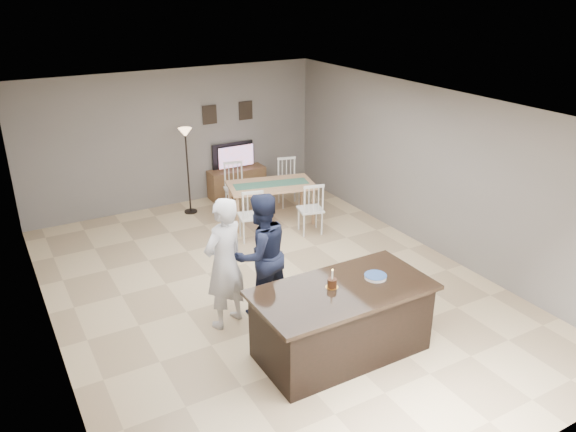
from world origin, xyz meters
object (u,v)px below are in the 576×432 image
woman (224,263)px  television (235,156)px  birthday_cake (332,283)px  floor_lamp (186,148)px  dining_table (271,191)px  man (261,254)px  kitchen_island (342,320)px  tv_console (237,182)px  plate_stack (375,276)px

woman → television: bearing=-137.6°
television → birthday_cake: size_ratio=3.81×
floor_lamp → dining_table: bearing=-45.0°
man → floor_lamp: 3.91m
dining_table → floor_lamp: size_ratio=1.23×
kitchen_island → dining_table: dining_table is taller
tv_console → plate_stack: bearing=-97.4°
dining_table → plate_stack: bearing=-86.3°
dining_table → tv_console: bearing=103.4°
man → birthday_cake: 1.29m
television → dining_table: size_ratio=0.44×
tv_console → television: (0.00, 0.07, 0.56)m
tv_console → birthday_cake: (-1.30, -5.48, 0.66)m
tv_console → woman: woman is taller
plate_stack → tv_console: bearing=82.6°
tv_console → plate_stack: size_ratio=4.39×
kitchen_island → woman: woman is taller
man → floor_lamp: bearing=-101.8°
television → dining_table: television is taller
birthday_cake → floor_lamp: size_ratio=0.14×
kitchen_island → birthday_cake: birthday_cake is taller
woman → plate_stack: 1.92m
dining_table → floor_lamp: 1.81m
kitchen_island → woman: size_ratio=1.20×
tv_console → television: bearing=90.0°
birthday_cake → plate_stack: birthday_cake is taller
kitchen_island → birthday_cake: bearing=138.6°
plate_stack → floor_lamp: (-0.47, 5.19, 0.39)m
tv_console → woman: (-2.15, -4.29, 0.59)m
birthday_cake → plate_stack: size_ratio=0.88×
floor_lamp → birthday_cake: bearing=-91.3°
kitchen_island → television: 5.78m
birthday_cake → dining_table: (1.29, 3.93, -0.34)m
kitchen_island → woman: bearing=126.5°
tv_console → plate_stack: (-0.72, -5.56, 0.62)m
birthday_cake → floor_lamp: floor_lamp is taller
man → birthday_cake: (0.30, -1.25, 0.10)m
woman → plate_stack: (1.43, -1.28, 0.03)m
kitchen_island → plate_stack: bearing=0.8°
television → floor_lamp: floor_lamp is taller
man → television: bearing=-116.1°
plate_stack → television: bearing=82.7°
tv_console → dining_table: dining_table is taller
woman → birthday_cake: (0.85, -1.19, 0.06)m
television → floor_lamp: size_ratio=0.54×
dining_table → floor_lamp: floor_lamp is taller
plate_stack → birthday_cake: bearing=172.1°
dining_table → floor_lamp: (-1.18, 1.18, 0.70)m
dining_table → television: bearing=103.4°
plate_stack → dining_table: bearing=80.0°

